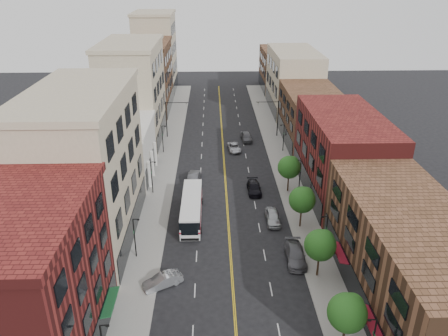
{
  "coord_description": "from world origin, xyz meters",
  "views": [
    {
      "loc": [
        -1.97,
        -34.3,
        30.6
      ],
      "look_at": [
        -0.39,
        21.9,
        5.0
      ],
      "focal_mm": 35.0,
      "sensor_mm": 36.0,
      "label": 1
    }
  ],
  "objects": [
    {
      "name": "lamp_r_3",
      "position": [
        10.95,
        40.0,
        2.97
      ],
      "size": [
        0.81,
        0.55,
        5.05
      ],
      "color": "black",
      "rests_on": "sidewalk_right"
    },
    {
      "name": "bldg_l_tanoffice",
      "position": [
        -17.0,
        13.0,
        9.0
      ],
      "size": [
        10.0,
        22.0,
        18.0
      ],
      "primitive_type": "cube",
      "color": "tan",
      "rests_on": "ground"
    },
    {
      "name": "lamp_r_1",
      "position": [
        10.95,
        8.0,
        2.97
      ],
      "size": [
        0.81,
        0.55,
        5.05
      ],
      "color": "black",
      "rests_on": "sidewalk_right"
    },
    {
      "name": "signal_mast_right",
      "position": [
        10.27,
        48.0,
        4.65
      ],
      "size": [
        4.49,
        0.18,
        7.2
      ],
      "color": "black",
      "rests_on": "sidewalk_right"
    },
    {
      "name": "bldg_r_far_c",
      "position": [
        17.0,
        86.0,
        5.5
      ],
      "size": [
        10.0,
        18.0,
        11.0
      ],
      "primitive_type": "cube",
      "color": "brown",
      "rests_on": "ground"
    },
    {
      "name": "lamp_l_2",
      "position": [
        -10.95,
        24.0,
        2.97
      ],
      "size": [
        0.81,
        0.55,
        5.05
      ],
      "color": "black",
      "rests_on": "sidewalk_left"
    },
    {
      "name": "ground",
      "position": [
        0.0,
        0.0,
        0.0
      ],
      "size": [
        220.0,
        220.0,
        0.0
      ],
      "primitive_type": "plane",
      "color": "black",
      "rests_on": "ground"
    },
    {
      "name": "tree_r_3",
      "position": [
        9.39,
        24.07,
        4.13
      ],
      "size": [
        3.4,
        3.4,
        5.59
      ],
      "color": "black",
      "rests_on": "sidewalk_right"
    },
    {
      "name": "tree_r_1",
      "position": [
        9.39,
        4.07,
        4.13
      ],
      "size": [
        3.4,
        3.4,
        5.59
      ],
      "color": "black",
      "rests_on": "sidewalk_right"
    },
    {
      "name": "city_bus",
      "position": [
        -4.87,
        16.66,
        1.74
      ],
      "size": [
        2.84,
        11.67,
        3.0
      ],
      "rotation": [
        0.0,
        0.0,
        -0.0
      ],
      "color": "white",
      "rests_on": "ground"
    },
    {
      "name": "bldg_l_white",
      "position": [
        -17.0,
        31.0,
        4.0
      ],
      "size": [
        10.0,
        14.0,
        8.0
      ],
      "primitive_type": "cube",
      "color": "silver",
      "rests_on": "ground"
    },
    {
      "name": "bldg_l_redbrick",
      "position": [
        -17.0,
        -6.0,
        7.0
      ],
      "size": [
        10.0,
        16.0,
        14.0
      ],
      "primitive_type": "cube",
      "color": "#5A1917",
      "rests_on": "ground"
    },
    {
      "name": "bldg_l_far_b",
      "position": [
        -17.0,
        68.0,
        7.5
      ],
      "size": [
        10.0,
        20.0,
        15.0
      ],
      "primitive_type": "cube",
      "color": "brown",
      "rests_on": "ground"
    },
    {
      "name": "bldg_r_near",
      "position": [
        17.0,
        0.0,
        5.0
      ],
      "size": [
        10.0,
        26.0,
        10.0
      ],
      "primitive_type": "cube",
      "color": "brown",
      "rests_on": "ground"
    },
    {
      "name": "car_parked_far",
      "position": [
        5.9,
        15.33,
        0.78
      ],
      "size": [
        1.86,
        4.57,
        1.55
      ],
      "primitive_type": "imported",
      "rotation": [
        0.0,
        0.0,
        0.01
      ],
      "color": "#A2A6AA",
      "rests_on": "ground"
    },
    {
      "name": "bldg_l_far_a",
      "position": [
        -17.0,
        48.0,
        9.0
      ],
      "size": [
        10.0,
        20.0,
        18.0
      ],
      "primitive_type": "cube",
      "color": "tan",
      "rests_on": "ground"
    },
    {
      "name": "bldg_r_far_a",
      "position": [
        17.0,
        45.0,
        5.0
      ],
      "size": [
        10.0,
        20.0,
        10.0
      ],
      "primitive_type": "cube",
      "color": "brown",
      "rests_on": "ground"
    },
    {
      "name": "bldg_r_far_b",
      "position": [
        17.0,
        66.0,
        7.0
      ],
      "size": [
        10.0,
        22.0,
        14.0
      ],
      "primitive_type": "cube",
      "color": "tan",
      "rests_on": "ground"
    },
    {
      "name": "car_parked_mid",
      "position": [
        7.4,
        6.85,
        0.78
      ],
      "size": [
        2.37,
        5.46,
        1.56
      ],
      "primitive_type": "imported",
      "rotation": [
        0.0,
        0.0,
        -0.03
      ],
      "color": "#56555B",
      "rests_on": "ground"
    },
    {
      "name": "lamp_l_1",
      "position": [
        -10.95,
        8.0,
        2.97
      ],
      "size": [
        0.81,
        0.55,
        5.05
      ],
      "color": "black",
      "rests_on": "sidewalk_left"
    },
    {
      "name": "lamp_l_3",
      "position": [
        -10.95,
        40.0,
        2.97
      ],
      "size": [
        0.81,
        0.55,
        5.05
      ],
      "color": "black",
      "rests_on": "sidewalk_left"
    },
    {
      "name": "tree_r_0",
      "position": [
        9.39,
        -5.93,
        4.13
      ],
      "size": [
        3.4,
        3.4,
        5.59
      ],
      "color": "black",
      "rests_on": "sidewalk_right"
    },
    {
      "name": "car_angle_b",
      "position": [
        -7.4,
        2.81,
        0.7
      ],
      "size": [
        4.42,
        3.36,
        1.4
      ],
      "primitive_type": "imported",
      "rotation": [
        0.0,
        0.0,
        -1.06
      ],
      "color": "silver",
      "rests_on": "ground"
    },
    {
      "name": "sidewalk_right",
      "position": [
        10.0,
        35.0,
        0.07
      ],
      "size": [
        4.0,
        110.0,
        0.15
      ],
      "primitive_type": "cube",
      "color": "gray",
      "rests_on": "ground"
    },
    {
      "name": "bldg_r_mid",
      "position": [
        17.0,
        24.0,
        6.0
      ],
      "size": [
        10.0,
        22.0,
        12.0
      ],
      "primitive_type": "cube",
      "color": "#5A1917",
      "rests_on": "ground"
    },
    {
      "name": "car_lane_behind",
      "position": [
        -4.99,
        28.0,
        0.79
      ],
      "size": [
        2.08,
        4.9,
        1.57
      ],
      "primitive_type": "imported",
      "rotation": [
        0.0,
        0.0,
        3.05
      ],
      "color": "#424347",
      "rests_on": "ground"
    },
    {
      "name": "signal_mast_left",
      "position": [
        -10.27,
        48.0,
        4.65
      ],
      "size": [
        4.49,
        0.18,
        7.2
      ],
      "color": "black",
      "rests_on": "sidewalk_left"
    },
    {
      "name": "car_lane_a",
      "position": [
        4.2,
        24.0,
        0.7
      ],
      "size": [
        2.07,
        4.86,
        1.4
      ],
      "primitive_type": "imported",
      "rotation": [
        0.0,
        0.0,
        0.02
      ],
      "color": "black",
      "rests_on": "ground"
    },
    {
      "name": "tree_r_2",
      "position": [
        9.39,
        14.07,
        4.13
      ],
      "size": [
        3.4,
        3.4,
        5.59
      ],
      "color": "black",
      "rests_on": "sidewalk_right"
    },
    {
      "name": "car_lane_b",
      "position": [
        2.03,
        40.65,
        0.64
      ],
      "size": [
        2.64,
        4.81,
        1.28
      ],
      "primitive_type": "imported",
      "rotation": [
        0.0,
        0.0,
        0.12
      ],
      "color": "#AEAFB6",
      "rests_on": "ground"
    },
    {
      "name": "lamp_r_2",
      "position": [
        10.95,
        24.0,
        2.97
      ],
      "size": [
        0.81,
        0.55,
        5.05
      ],
      "color": "black",
      "rests_on": "sidewalk_right"
    },
    {
      "name": "bldg_l_far_c",
      "position": [
        -17.0,
        86.0,
        10.0
      ],
      "size": [
        10.0,
        16.0,
        20.0
      ],
      "primitive_type": "cube",
      "color": "tan",
      "rests_on": "ground"
    },
    {
      "name": "sidewalk_left",
      "position": [
        -10.0,
        35.0,
        0.07
      ],
      "size": [
        4.0,
        110.0,
        0.15
      ],
      "primitive_type": "cube",
      "color": "gray",
      "rests_on": "ground"
    },
    {
      "name": "car_lane_c",
      "position": [
        4.67,
        45.73,
        0.8
      ],
      "size": [
        2.27,
        4.82,
        1.6
      ],
      "primitive_type": "imported",
      "rotation": [
        0.0,
        0.0,
        0.08
      ],
      "color": "#4F5055",
      "rests_on": "ground"
    }
  ]
}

